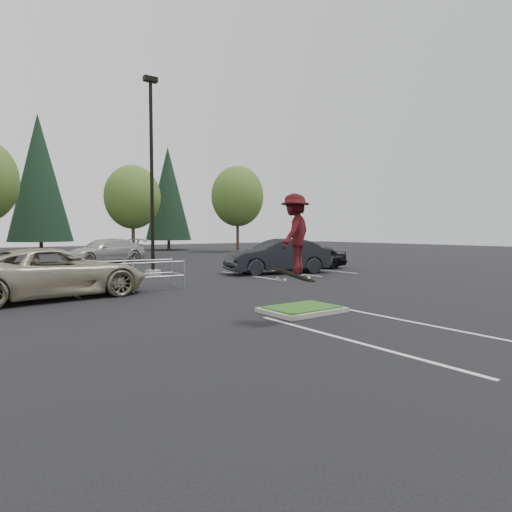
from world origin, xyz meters
TOP-DOWN VIEW (x-y plane):
  - ground at (0.00, 0.00)m, footprint 120.00×120.00m
  - grass_median at (0.00, 0.00)m, footprint 2.20×1.60m
  - stall_lines at (-1.35, 6.02)m, footprint 22.62×17.60m
  - light_pole at (0.50, 12.00)m, footprint 0.70×0.60m
  - decid_c at (5.99, 29.83)m, footprint 5.12×5.12m
  - decid_d at (17.99, 30.33)m, footprint 5.76×5.76m
  - conif_b at (0.00, 40.50)m, footprint 6.38×6.38m
  - conif_c at (14.00, 39.50)m, footprint 5.50×5.50m
  - cart_corral at (-2.96, 7.26)m, footprint 4.23×1.86m
  - skateboarder at (-1.20, -1.00)m, footprint 1.47×1.26m
  - car_l_tan at (-5.18, 7.00)m, footprint 6.49×3.44m
  - car_r_charc at (6.50, 9.10)m, footprint 6.05×3.39m
  - car_r_black at (10.00, 10.10)m, footprint 4.63×2.97m
  - car_far_silver at (1.09, 22.00)m, footprint 6.55×4.18m

SIDE VIEW (x-z plane):
  - ground at x=0.00m, z-range 0.00..0.00m
  - stall_lines at x=-1.35m, z-range 0.00..0.01m
  - grass_median at x=0.00m, z-range 0.00..0.16m
  - cart_corral at x=-2.96m, z-range 0.15..1.31m
  - car_r_black at x=10.00m, z-range 0.00..1.47m
  - car_l_tan at x=-5.18m, z-range 0.00..1.74m
  - car_far_silver at x=1.09m, z-range 0.00..1.77m
  - car_r_charc at x=6.50m, z-range 0.00..1.89m
  - skateboarder at x=-1.20m, z-range 1.12..3.37m
  - light_pole at x=0.50m, z-range -0.50..9.62m
  - decid_c at x=5.99m, z-range 1.06..9.45m
  - decid_d at x=17.99m, z-range 1.20..10.63m
  - conif_c at x=14.00m, z-range 0.60..13.10m
  - conif_b at x=0.00m, z-range 0.60..15.10m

